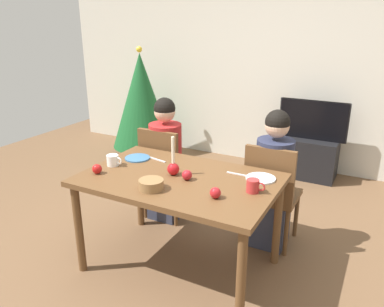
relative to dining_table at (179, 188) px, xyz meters
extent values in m
plane|color=brown|center=(0.00, 0.00, -0.67)|extent=(7.68, 7.68, 0.00)
cube|color=beige|center=(0.00, 2.60, 0.63)|extent=(6.40, 0.10, 2.60)
cube|color=brown|center=(0.00, 0.00, 0.06)|extent=(1.40, 0.90, 0.04)
cylinder|color=brown|center=(-0.64, -0.39, -0.31)|extent=(0.06, 0.06, 0.71)
cylinder|color=brown|center=(0.64, -0.39, -0.31)|extent=(0.06, 0.06, 0.71)
cylinder|color=brown|center=(-0.64, 0.39, -0.31)|extent=(0.06, 0.06, 0.71)
cylinder|color=brown|center=(0.64, 0.39, -0.31)|extent=(0.06, 0.06, 0.71)
cube|color=brown|center=(-0.51, 0.69, -0.24)|extent=(0.40, 0.40, 0.04)
cube|color=brown|center=(-0.51, 0.51, 0.01)|extent=(0.40, 0.04, 0.45)
cylinder|color=brown|center=(-0.34, 0.86, -0.46)|extent=(0.04, 0.04, 0.41)
cylinder|color=brown|center=(-0.68, 0.86, -0.46)|extent=(0.04, 0.04, 0.41)
cylinder|color=brown|center=(-0.34, 0.52, -0.46)|extent=(0.04, 0.04, 0.41)
cylinder|color=brown|center=(-0.68, 0.52, -0.46)|extent=(0.04, 0.04, 0.41)
cube|color=brown|center=(0.52, 0.69, -0.24)|extent=(0.40, 0.40, 0.04)
cube|color=brown|center=(0.52, 0.51, 0.01)|extent=(0.40, 0.04, 0.45)
cylinder|color=brown|center=(0.69, 0.86, -0.46)|extent=(0.04, 0.04, 0.41)
cylinder|color=brown|center=(0.35, 0.86, -0.46)|extent=(0.04, 0.04, 0.41)
cylinder|color=brown|center=(0.69, 0.52, -0.46)|extent=(0.04, 0.04, 0.41)
cylinder|color=brown|center=(0.35, 0.52, -0.46)|extent=(0.04, 0.04, 0.41)
cube|color=#33384C|center=(-0.51, 0.64, -0.44)|extent=(0.28, 0.28, 0.45)
cylinder|color=#AD2323|center=(-0.51, 0.64, 0.02)|extent=(0.30, 0.30, 0.48)
sphere|color=tan|center=(-0.51, 0.64, 0.38)|extent=(0.19, 0.19, 0.19)
sphere|color=black|center=(-0.51, 0.64, 0.41)|extent=(0.19, 0.19, 0.19)
cube|color=#33384C|center=(0.52, 0.64, -0.44)|extent=(0.28, 0.28, 0.45)
cylinder|color=#282D47|center=(0.52, 0.64, 0.02)|extent=(0.30, 0.30, 0.48)
sphere|color=tan|center=(0.52, 0.64, 0.38)|extent=(0.19, 0.19, 0.19)
sphere|color=black|center=(0.52, 0.64, 0.41)|extent=(0.19, 0.19, 0.19)
cube|color=black|center=(0.50, 2.30, -0.43)|extent=(0.64, 0.40, 0.48)
cube|color=black|center=(0.50, 2.30, 0.04)|extent=(0.79, 0.04, 0.46)
cube|color=black|center=(0.50, 2.30, 0.04)|extent=(0.76, 0.05, 0.46)
cylinder|color=brown|center=(-1.73, 2.02, -0.60)|extent=(0.08, 0.08, 0.14)
cone|color=#195628|center=(-1.73, 2.02, 0.11)|extent=(0.83, 0.83, 1.27)
sphere|color=yellow|center=(-1.73, 2.02, 0.79)|extent=(0.08, 0.08, 0.08)
sphere|color=red|center=(-0.06, 0.02, 0.13)|extent=(0.09, 0.09, 0.09)
cylinder|color=#EFE5C6|center=(-0.06, 0.02, 0.27)|extent=(0.02, 0.02, 0.20)
cylinder|color=teal|center=(-0.49, 0.18, 0.09)|extent=(0.20, 0.20, 0.01)
cylinder|color=silver|center=(0.53, 0.24, 0.09)|extent=(0.21, 0.21, 0.01)
cylinder|color=white|center=(-0.57, -0.03, 0.13)|extent=(0.09, 0.09, 0.09)
torus|color=white|center=(-0.52, -0.03, 0.13)|extent=(0.06, 0.01, 0.06)
cylinder|color=#B72D2D|center=(0.55, 0.01, 0.13)|extent=(0.08, 0.08, 0.09)
torus|color=#B72D2D|center=(0.60, 0.01, 0.13)|extent=(0.06, 0.01, 0.06)
cube|color=silver|center=(-0.33, 0.23, 0.09)|extent=(0.18, 0.05, 0.01)
cube|color=silver|center=(0.36, 0.24, 0.09)|extent=(0.18, 0.02, 0.01)
cylinder|color=olive|center=(-0.07, -0.26, 0.12)|extent=(0.17, 0.17, 0.07)
sphere|color=#AE1B1F|center=(0.37, -0.18, 0.12)|extent=(0.07, 0.07, 0.07)
sphere|color=#B21616|center=(-0.57, -0.22, 0.12)|extent=(0.07, 0.07, 0.07)
sphere|color=#AD1C23|center=(0.07, -0.01, 0.12)|extent=(0.07, 0.07, 0.07)
camera|label=1|loc=(1.26, -2.19, 1.16)|focal=35.64mm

